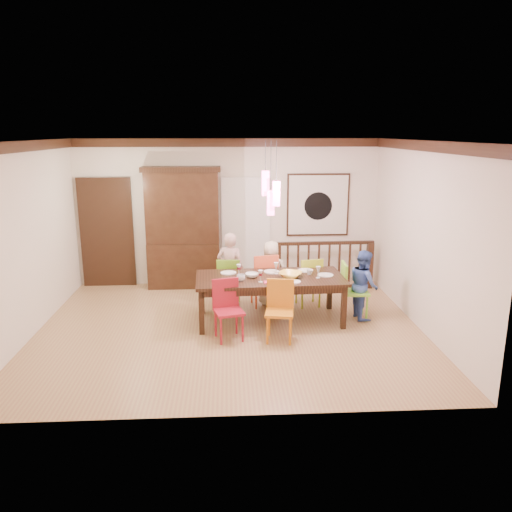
{
  "coord_description": "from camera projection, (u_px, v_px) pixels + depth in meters",
  "views": [
    {
      "loc": [
        -0.01,
        -7.38,
        3.03
      ],
      "look_at": [
        0.44,
        0.44,
        1.07
      ],
      "focal_mm": 35.0,
      "sensor_mm": 36.0,
      "label": 1
    }
  ],
  "objects": [
    {
      "name": "person_end_right",
      "position": [
        364.0,
        284.0,
        8.24
      ],
      "size": [
        0.48,
        0.6,
        1.15
      ],
      "primitive_type": "imported",
      "rotation": [
        0.0,
        0.0,
        1.66
      ],
      "color": "#3D5BAC",
      "rests_on": "floor"
    },
    {
      "name": "white_doorway",
      "position": [
        246.0,
        233.0,
        10.04
      ],
      "size": [
        0.97,
        0.05,
        2.22
      ],
      "primitive_type": "cube",
      "color": "silver",
      "rests_on": "wall_back"
    },
    {
      "name": "small_bowl",
      "position": [
        252.0,
        275.0,
        8.01
      ],
      "size": [
        0.23,
        0.23,
        0.07
      ],
      "primitive_type": "imported",
      "rotation": [
        0.0,
        0.0,
        -0.07
      ],
      "color": "white",
      "rests_on": "dining_table"
    },
    {
      "name": "panel_door",
      "position": [
        107.0,
        234.0,
        9.87
      ],
      "size": [
        1.04,
        0.07,
        2.24
      ],
      "primitive_type": "cube",
      "color": "black",
      "rests_on": "wall_back"
    },
    {
      "name": "plate_end_right",
      "position": [
        325.0,
        275.0,
        8.12
      ],
      "size": [
        0.26,
        0.26,
        0.01
      ],
      "primitive_type": "cylinder",
      "color": "white",
      "rests_on": "dining_table"
    },
    {
      "name": "chair_far_mid",
      "position": [
        263.0,
        276.0,
        8.83
      ],
      "size": [
        0.5,
        0.5,
        0.96
      ],
      "rotation": [
        0.0,
        0.0,
        3.32
      ],
      "color": "#DE532C",
      "rests_on": "floor"
    },
    {
      "name": "serving_bowl",
      "position": [
        290.0,
        275.0,
        8.01
      ],
      "size": [
        0.47,
        0.47,
        0.09
      ],
      "primitive_type": "imported",
      "rotation": [
        0.0,
        0.0,
        -0.37
      ],
      "color": "yellow",
      "rests_on": "dining_table"
    },
    {
      "name": "chair_end_right",
      "position": [
        355.0,
        287.0,
        8.22
      ],
      "size": [
        0.45,
        0.45,
        0.94
      ],
      "rotation": [
        0.0,
        0.0,
        1.51
      ],
      "color": "#7ACB33",
      "rests_on": "floor"
    },
    {
      "name": "wall_back",
      "position": [
        228.0,
        213.0,
        9.96
      ],
      "size": [
        6.0,
        0.0,
        6.0
      ],
      "primitive_type": "plane",
      "rotation": [
        1.57,
        0.0,
        0.0
      ],
      "color": "beige",
      "rests_on": "floor"
    },
    {
      "name": "plate_far_mid",
      "position": [
        272.0,
        272.0,
        8.32
      ],
      "size": [
        0.26,
        0.26,
        0.01
      ],
      "primitive_type": "cylinder",
      "color": "white",
      "rests_on": "dining_table"
    },
    {
      "name": "wine_glass_a",
      "position": [
        239.0,
        270.0,
        8.09
      ],
      "size": [
        0.08,
        0.08,
        0.19
      ],
      "primitive_type": null,
      "color": "#590C19",
      "rests_on": "dining_table"
    },
    {
      "name": "cup_left",
      "position": [
        241.0,
        278.0,
        7.81
      ],
      "size": [
        0.15,
        0.15,
        0.1
      ],
      "primitive_type": "imported",
      "rotation": [
        0.0,
        0.0,
        0.18
      ],
      "color": "silver",
      "rests_on": "dining_table"
    },
    {
      "name": "plate_far_left",
      "position": [
        228.0,
        273.0,
        8.25
      ],
      "size": [
        0.26,
        0.26,
        0.01
      ],
      "primitive_type": "cylinder",
      "color": "white",
      "rests_on": "dining_table"
    },
    {
      "name": "ceiling",
      "position": [
        227.0,
        141.0,
        7.18
      ],
      "size": [
        6.0,
        6.0,
        0.0
      ],
      "primitive_type": "plane",
      "rotation": [
        3.14,
        0.0,
        0.0
      ],
      "color": "white",
      "rests_on": "wall_back"
    },
    {
      "name": "dining_table",
      "position": [
        270.0,
        281.0,
        8.07
      ],
      "size": [
        2.42,
        1.18,
        0.75
      ],
      "rotation": [
        0.0,
        0.0,
        0.04
      ],
      "color": "black",
      "rests_on": "floor"
    },
    {
      "name": "wine_glass_b",
      "position": [
        276.0,
        268.0,
        8.2
      ],
      "size": [
        0.08,
        0.08,
        0.19
      ],
      "primitive_type": null,
      "color": "silver",
      "rests_on": "dining_table"
    },
    {
      "name": "person_far_mid",
      "position": [
        271.0,
        273.0,
        8.87
      ],
      "size": [
        0.63,
        0.47,
        1.17
      ],
      "primitive_type": "imported",
      "rotation": [
        0.0,
        0.0,
        2.95
      ],
      "color": "#C5B695",
      "rests_on": "floor"
    },
    {
      "name": "wine_glass_c",
      "position": [
        260.0,
        276.0,
        7.75
      ],
      "size": [
        0.08,
        0.08,
        0.19
      ],
      "primitive_type": null,
      "color": "#590C19",
      "rests_on": "dining_table"
    },
    {
      "name": "pendant_cluster",
      "position": [
        271.0,
        193.0,
        7.72
      ],
      "size": [
        0.27,
        0.21,
        1.14
      ],
      "color": "#F34892",
      "rests_on": "ceiling"
    },
    {
      "name": "wine_glass_d",
      "position": [
        318.0,
        272.0,
        7.97
      ],
      "size": [
        0.08,
        0.08,
        0.19
      ],
      "primitive_type": null,
      "color": "silver",
      "rests_on": "dining_table"
    },
    {
      "name": "plate_near_left",
      "position": [
        229.0,
        283.0,
        7.71
      ],
      "size": [
        0.26,
        0.26,
        0.01
      ],
      "primitive_type": "cylinder",
      "color": "white",
      "rests_on": "dining_table"
    },
    {
      "name": "china_hutch",
      "position": [
        183.0,
        228.0,
        9.77
      ],
      "size": [
        1.51,
        0.46,
        2.38
      ],
      "color": "black",
      "rests_on": "floor"
    },
    {
      "name": "chair_near_left",
      "position": [
        229.0,
        307.0,
        7.37
      ],
      "size": [
        0.5,
        0.5,
        0.9
      ],
      "rotation": [
        0.0,
        0.0,
        0.26
      ],
      "color": "maroon",
      "rests_on": "floor"
    },
    {
      "name": "plate_far_right",
      "position": [
        305.0,
        270.0,
        8.39
      ],
      "size": [
        0.26,
        0.26,
        0.01
      ],
      "primitive_type": "cylinder",
      "color": "white",
      "rests_on": "dining_table"
    },
    {
      "name": "person_far_left",
      "position": [
        230.0,
        269.0,
        8.84
      ],
      "size": [
        0.54,
        0.42,
        1.32
      ],
      "primitive_type": "imported",
      "rotation": [
        0.0,
        0.0,
        2.89
      ],
      "color": "beige",
      "rests_on": "floor"
    },
    {
      "name": "chair_far_left",
      "position": [
        229.0,
        278.0,
        8.83
      ],
      "size": [
        0.43,
        0.43,
        0.88
      ],
      "rotation": [
        0.0,
        0.0,
        3.06
      ],
      "color": "#6AA621",
      "rests_on": "floor"
    },
    {
      "name": "painting",
      "position": [
        318.0,
        205.0,
        9.98
      ],
      "size": [
        1.25,
        0.06,
        1.25
      ],
      "color": "black",
      "rests_on": "wall_back"
    },
    {
      "name": "wall_left",
      "position": [
        26.0,
        241.0,
        7.37
      ],
      "size": [
        0.0,
        5.0,
        5.0
      ],
      "primitive_type": "plane",
      "rotation": [
        1.57,
        0.0,
        1.57
      ],
      "color": "beige",
      "rests_on": "floor"
    },
    {
      "name": "floor",
      "position": [
        230.0,
        329.0,
        7.89
      ],
      "size": [
        6.0,
        6.0,
        0.0
      ],
      "primitive_type": "plane",
      "color": "#A2734E",
      "rests_on": "ground"
    },
    {
      "name": "chair_far_right",
      "position": [
        308.0,
        278.0,
        8.83
      ],
      "size": [
        0.47,
        0.47,
        0.89
      ],
      "rotation": [
        0.0,
        0.0,
        3.32
      ],
      "color": "#A2B422",
      "rests_on": "floor"
    },
    {
      "name": "napkin",
      "position": [
        270.0,
        282.0,
        7.74
      ],
      "size": [
        0.18,
        0.14,
        0.01
      ],
      "primitive_type": "cube",
      "color": "#D83359",
      "rests_on": "dining_table"
    },
    {
      "name": "cup_right",
      "position": [
        309.0,
        272.0,
        8.16
      ],
      "size": [
        0.12,
        0.12,
        0.09
      ],
      "primitive_type": "imported",
      "rotation": [
        0.0,
        0.0,
        -0.34
      ],
      "color": "silver",
      "rests_on": "dining_table"
    },
    {
      "name": "plate_near_mid",
      "position": [
        292.0,
        282.0,
        7.77
      ],
      "size": [
        0.26,
        0.26,
        0.01
      ],
      "primitive_type": "cylinder",
      "color": "white",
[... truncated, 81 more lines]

